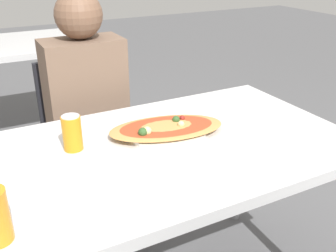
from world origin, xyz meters
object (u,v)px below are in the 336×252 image
object	(u,v)px
dining_table	(165,164)
person_seated	(87,104)
soda_can	(72,133)
pizza_main	(166,129)
chair_far_seated	(85,137)

from	to	relation	value
dining_table	person_seated	distance (m)	0.62
person_seated	soda_can	xyz separation A→B (m)	(-0.20, -0.49, 0.10)
dining_table	person_seated	bearing A→B (deg)	98.83
dining_table	pizza_main	xyz separation A→B (m)	(0.05, 0.08, 0.10)
chair_far_seated	soda_can	size ratio (longest dim) A/B	7.14
chair_far_seated	person_seated	world-z (taller)	person_seated
pizza_main	soda_can	distance (m)	0.35
person_seated	pizza_main	world-z (taller)	person_seated
person_seated	soda_can	bearing A→B (deg)	68.17
dining_table	soda_can	xyz separation A→B (m)	(-0.29, 0.12, 0.14)
soda_can	chair_far_seated	bearing A→B (deg)	71.96
person_seated	soda_can	world-z (taller)	person_seated
soda_can	pizza_main	bearing A→B (deg)	-6.65
chair_far_seated	soda_can	world-z (taller)	same
dining_table	chair_far_seated	distance (m)	0.76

